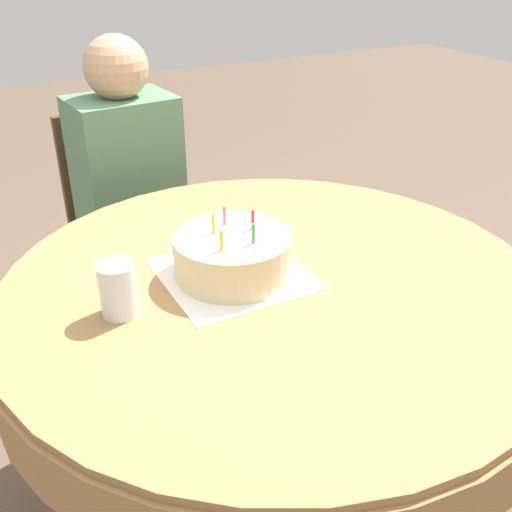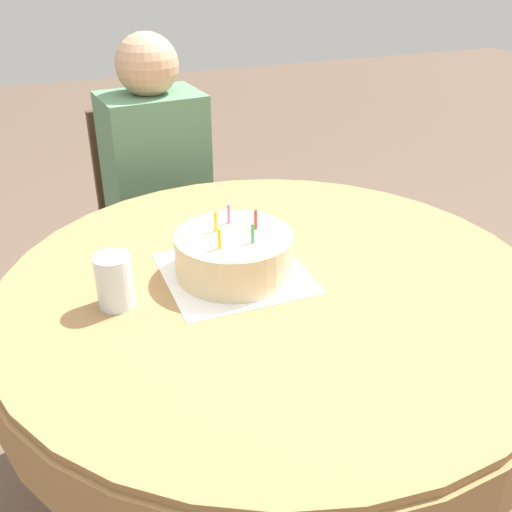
# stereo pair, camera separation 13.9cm
# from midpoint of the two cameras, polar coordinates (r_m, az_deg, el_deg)

# --- Properties ---
(ground_plane) EXTENTS (12.00, 12.00, 0.00)m
(ground_plane) POSITION_cam_midpoint_polar(r_m,az_deg,el_deg) (1.93, 3.61, -22.19)
(ground_plane) COLOR brown
(dining_table) EXTENTS (1.32, 1.32, 0.76)m
(dining_table) POSITION_cam_midpoint_polar(r_m,az_deg,el_deg) (1.47, 4.41, -5.22)
(dining_table) COLOR #9E7547
(dining_table) RESTS_ON ground_plane
(chair) EXTENTS (0.45, 0.45, 0.91)m
(chair) POSITION_cam_midpoint_polar(r_m,az_deg,el_deg) (2.39, -8.01, 3.27)
(chair) COLOR #4C331E
(chair) RESTS_ON ground_plane
(person) EXTENTS (0.37, 0.37, 1.20)m
(person) POSITION_cam_midpoint_polar(r_m,az_deg,el_deg) (2.22, -7.59, 7.87)
(person) COLOR tan
(person) RESTS_ON ground_plane
(napkin) EXTENTS (0.33, 0.33, 0.00)m
(napkin) POSITION_cam_midpoint_polar(r_m,az_deg,el_deg) (1.44, 0.69, -1.67)
(napkin) COLOR white
(napkin) RESTS_ON dining_table
(birthday_cake) EXTENTS (0.28, 0.28, 0.15)m
(birthday_cake) POSITION_cam_midpoint_polar(r_m,az_deg,el_deg) (1.41, 0.70, 0.14)
(birthday_cake) COLOR beige
(birthday_cake) RESTS_ON dining_table
(drinking_glass) EXTENTS (0.08, 0.08, 0.12)m
(drinking_glass) POSITION_cam_midpoint_polar(r_m,az_deg,el_deg) (1.31, -10.42, -2.46)
(drinking_glass) COLOR silver
(drinking_glass) RESTS_ON dining_table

